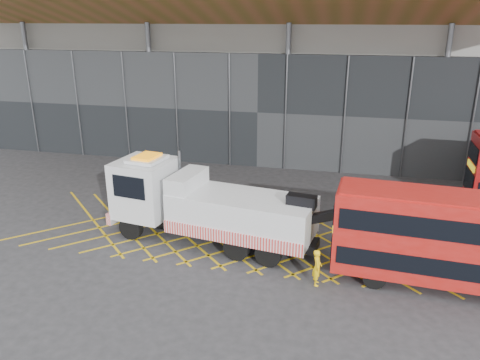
# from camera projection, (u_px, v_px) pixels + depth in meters

# --- Properties ---
(ground_plane) EXTENTS (120.00, 120.00, 0.00)m
(ground_plane) POSITION_uv_depth(u_px,v_px,m) (177.00, 229.00, 24.22)
(ground_plane) COLOR #2D2D30
(road_markings) EXTENTS (24.76, 7.16, 0.01)m
(road_markings) POSITION_uv_depth(u_px,v_px,m) (253.00, 236.00, 23.37)
(road_markings) COLOR gold
(road_markings) RESTS_ON ground_plane
(construction_building) EXTENTS (55.00, 23.97, 18.00)m
(construction_building) POSITION_uv_depth(u_px,v_px,m) (274.00, 35.00, 37.74)
(construction_building) COLOR gray
(construction_building) RESTS_ON ground_plane
(recovery_truck) EXTENTS (11.84, 4.36, 4.10)m
(recovery_truck) POSITION_uv_depth(u_px,v_px,m) (203.00, 205.00, 22.31)
(recovery_truck) COLOR black
(recovery_truck) RESTS_ON ground_plane
(bus_towed) EXTENTS (9.87, 3.00, 3.96)m
(bus_towed) POSITION_uv_depth(u_px,v_px,m) (461.00, 239.00, 18.24)
(bus_towed) COLOR #AD140F
(bus_towed) RESTS_ON ground_plane
(worker) EXTENTS (0.42, 0.60, 1.56)m
(worker) POSITION_uv_depth(u_px,v_px,m) (317.00, 267.00, 18.95)
(worker) COLOR yellow
(worker) RESTS_ON ground_plane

